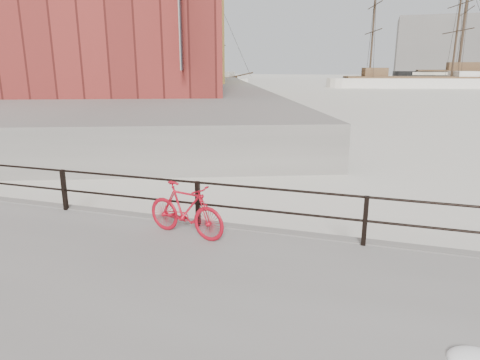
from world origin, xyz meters
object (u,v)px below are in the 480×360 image
Objects in this scene: schooner_left at (192,87)px; workboat_far at (153,96)px; workboat_near at (112,105)px; bicycle at (186,210)px; schooner_mid at (409,88)px.

schooner_left is 2.19× the size of workboat_far.
bicycle is at bearing -96.00° from workboat_near.
workboat_near is (-30.42, -47.42, 0.00)m from schooner_mid.
schooner_left reaches higher than workboat_far.
schooner_mid reaches higher than schooner_left.
bicycle is 0.17× the size of workboat_near.
schooner_mid is 2.87× the size of workboat_near.
workboat_far is (6.25, -26.36, 0.00)m from schooner_left.
schooner_left reaches higher than bicycle.
bicycle is at bearing -70.11° from schooner_left.
bicycle is 0.08× the size of schooner_left.
schooner_mid is 47.89m from workboat_far.
bicycle is 48.53m from workboat_far.
workboat_near is at bearing 139.81° from bicycle.
schooner_left is at bearing 63.41° from workboat_far.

